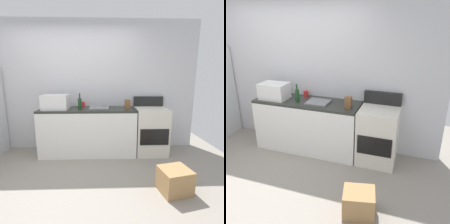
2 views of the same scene
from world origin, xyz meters
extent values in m
plane|color=gray|center=(0.00, 0.00, 0.00)|extent=(6.00, 6.00, 0.00)
cube|color=silver|center=(0.00, 1.55, 1.30)|extent=(5.00, 0.10, 2.60)
cube|color=white|center=(0.30, 1.20, 0.43)|extent=(1.80, 0.60, 0.86)
cube|color=#2D302B|center=(0.30, 1.20, 0.88)|extent=(1.80, 0.60, 0.04)
cube|color=silver|center=(1.52, 1.20, 0.45)|extent=(0.60, 0.60, 0.90)
cube|color=black|center=(1.52, 0.90, 0.42)|extent=(0.52, 0.02, 0.30)
cube|color=black|center=(1.52, 1.46, 1.00)|extent=(0.60, 0.08, 0.20)
cube|color=white|center=(-0.28, 1.14, 1.04)|extent=(0.46, 0.34, 0.27)
cube|color=slate|center=(0.52, 1.16, 0.92)|extent=(0.36, 0.32, 0.03)
cylinder|color=#193F1E|center=(0.16, 1.11, 1.00)|extent=(0.07, 0.07, 0.20)
cylinder|color=#193F1E|center=(0.16, 1.11, 1.15)|extent=(0.03, 0.03, 0.10)
cylinder|color=red|center=(0.17, 1.41, 0.95)|extent=(0.08, 0.08, 0.10)
cube|color=brown|center=(1.05, 1.11, 0.99)|extent=(0.10, 0.10, 0.18)
cube|color=#A37A4C|center=(1.53, -0.03, 0.16)|extent=(0.44, 0.40, 0.32)
camera|label=1|loc=(0.66, -1.96, 1.45)|focal=26.86mm
camera|label=2|loc=(2.04, -2.27, 2.25)|focal=38.88mm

